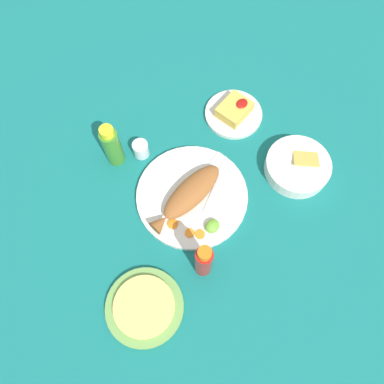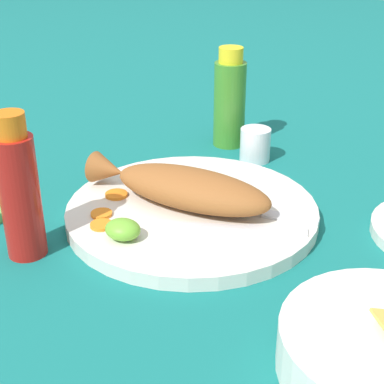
% 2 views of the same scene
% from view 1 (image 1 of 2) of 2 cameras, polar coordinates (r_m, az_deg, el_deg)
% --- Properties ---
extents(ground_plane, '(4.00, 4.00, 0.00)m').
position_cam_1_polar(ground_plane, '(1.11, 0.00, -0.78)').
color(ground_plane, '#146B66').
extents(main_plate, '(0.33, 0.33, 0.02)m').
position_cam_1_polar(main_plate, '(1.10, 0.00, -0.60)').
color(main_plate, silver).
rests_on(main_plate, ground_plane).
extents(fried_fish, '(0.26, 0.09, 0.05)m').
position_cam_1_polar(fried_fish, '(1.06, -0.46, -0.37)').
color(fried_fish, '#935628').
rests_on(fried_fish, main_plate).
extents(fork_near, '(0.19, 0.03, 0.00)m').
position_cam_1_polar(fork_near, '(1.12, 2.14, 3.03)').
color(fork_near, silver).
rests_on(fork_near, main_plate).
extents(fork_far, '(0.18, 0.07, 0.00)m').
position_cam_1_polar(fork_far, '(1.11, 3.88, 1.56)').
color(fork_far, silver).
rests_on(fork_far, main_plate).
extents(carrot_slice_near, '(0.03, 0.03, 0.00)m').
position_cam_1_polar(carrot_slice_near, '(1.06, -2.96, -4.88)').
color(carrot_slice_near, orange).
rests_on(carrot_slice_near, main_plate).
extents(carrot_slice_mid, '(0.03, 0.03, 0.00)m').
position_cam_1_polar(carrot_slice_mid, '(1.05, -0.34, -6.26)').
color(carrot_slice_mid, orange).
rests_on(carrot_slice_mid, main_plate).
extents(carrot_slice_far, '(0.03, 0.03, 0.00)m').
position_cam_1_polar(carrot_slice_far, '(1.05, 1.22, -6.46)').
color(carrot_slice_far, orange).
rests_on(carrot_slice_far, main_plate).
extents(lime_wedge_main, '(0.04, 0.04, 0.02)m').
position_cam_1_polar(lime_wedge_main, '(1.05, 3.12, -5.20)').
color(lime_wedge_main, '#6BB233').
rests_on(lime_wedge_main, main_plate).
extents(hot_sauce_bottle_red, '(0.05, 0.05, 0.17)m').
position_cam_1_polar(hot_sauce_bottle_red, '(0.97, 1.79, -10.45)').
color(hot_sauce_bottle_red, '#B21914').
rests_on(hot_sauce_bottle_red, ground_plane).
extents(hot_sauce_bottle_green, '(0.05, 0.05, 0.16)m').
position_cam_1_polar(hot_sauce_bottle_green, '(1.12, -12.08, 6.89)').
color(hot_sauce_bottle_green, '#3D8428').
rests_on(hot_sauce_bottle_green, ground_plane).
extents(salt_cup, '(0.05, 0.05, 0.05)m').
position_cam_1_polar(salt_cup, '(1.16, -7.78, 6.40)').
color(salt_cup, silver).
rests_on(salt_cup, ground_plane).
extents(side_plate_fries, '(0.19, 0.19, 0.01)m').
position_cam_1_polar(side_plate_fries, '(1.25, 6.34, 11.71)').
color(side_plate_fries, silver).
rests_on(side_plate_fries, ground_plane).
extents(fries_pile, '(0.10, 0.08, 0.04)m').
position_cam_1_polar(fries_pile, '(1.23, 6.50, 12.41)').
color(fries_pile, gold).
rests_on(fries_pile, side_plate_fries).
extents(guacamole_bowl, '(0.19, 0.19, 0.06)m').
position_cam_1_polar(guacamole_bowl, '(1.17, 15.79, 3.82)').
color(guacamole_bowl, white).
rests_on(guacamole_bowl, ground_plane).
extents(tortilla_plate, '(0.21, 0.21, 0.01)m').
position_cam_1_polar(tortilla_plate, '(1.03, -7.24, -16.99)').
color(tortilla_plate, '#6B9E4C').
rests_on(tortilla_plate, ground_plane).
extents(tortilla_stack, '(0.16, 0.16, 0.01)m').
position_cam_1_polar(tortilla_stack, '(1.02, -7.33, -16.91)').
color(tortilla_stack, '#E0C666').
rests_on(tortilla_stack, tortilla_plate).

